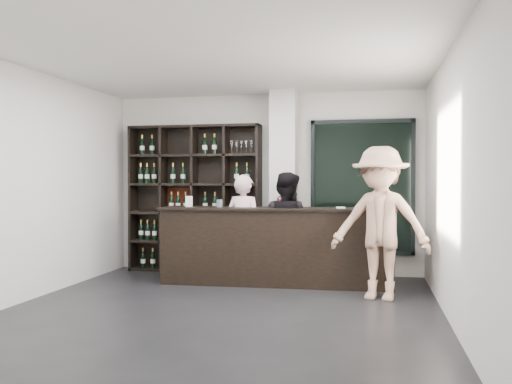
% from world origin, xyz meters
% --- Properties ---
extents(floor, '(5.00, 5.50, 0.01)m').
position_xyz_m(floor, '(0.00, 0.00, -0.01)').
color(floor, black).
rests_on(floor, ground).
extents(wine_shelf, '(2.20, 0.35, 2.40)m').
position_xyz_m(wine_shelf, '(-1.15, 2.57, 1.20)').
color(wine_shelf, black).
rests_on(wine_shelf, floor).
extents(structural_column, '(0.40, 0.40, 2.90)m').
position_xyz_m(structural_column, '(0.35, 2.47, 1.45)').
color(structural_column, silver).
rests_on(structural_column, floor).
extents(glass_panel, '(1.60, 0.08, 2.10)m').
position_xyz_m(glass_panel, '(1.55, 2.69, 1.40)').
color(glass_panel, black).
rests_on(glass_panel, floor).
extents(tasting_counter, '(3.36, 0.70, 1.11)m').
position_xyz_m(tasting_counter, '(0.35, 1.75, 0.56)').
color(tasting_counter, black).
rests_on(tasting_counter, floor).
extents(taster_pink, '(0.66, 0.52, 1.58)m').
position_xyz_m(taster_pink, '(-0.15, 1.85, 0.79)').
color(taster_pink, beige).
rests_on(taster_pink, floor).
extents(taster_black, '(0.95, 0.85, 1.62)m').
position_xyz_m(taster_black, '(0.48, 1.85, 0.81)').
color(taster_black, black).
rests_on(taster_black, floor).
extents(customer, '(1.38, 1.00, 1.93)m').
position_xyz_m(customer, '(1.80, 1.05, 0.96)').
color(customer, tan).
rests_on(customer, floor).
extents(wine_glass, '(0.09, 0.09, 0.19)m').
position_xyz_m(wine_glass, '(0.41, 1.71, 1.20)').
color(wine_glass, white).
rests_on(wine_glass, tasting_counter).
extents(spit_cup, '(0.10, 0.10, 0.11)m').
position_xyz_m(spit_cup, '(-0.48, 1.68, 1.17)').
color(spit_cup, '#95A7B8').
rests_on(spit_cup, tasting_counter).
extents(napkin_stack, '(0.14, 0.14, 0.02)m').
position_xyz_m(napkin_stack, '(1.27, 1.74, 1.12)').
color(napkin_stack, white).
rests_on(napkin_stack, tasting_counter).
extents(card_stand, '(0.12, 0.08, 0.16)m').
position_xyz_m(card_stand, '(-0.97, 1.76, 1.19)').
color(card_stand, white).
rests_on(card_stand, tasting_counter).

